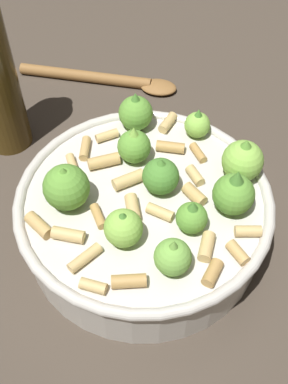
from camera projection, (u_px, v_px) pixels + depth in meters
ground_plane at (144, 234)px, 0.52m from camera, size 2.40×2.40×0.00m
cooking_pan at (146, 210)px, 0.49m from camera, size 0.26×0.26×0.12m
wooden_spoon at (105, 80)px, 0.69m from camera, size 0.22×0.14×0.02m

